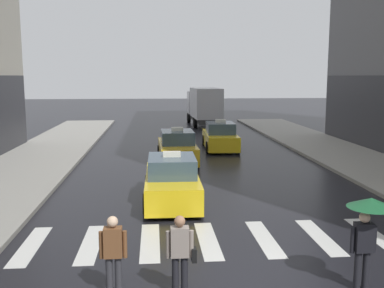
% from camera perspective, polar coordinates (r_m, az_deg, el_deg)
% --- Properties ---
extents(crosswalk_markings, '(11.30, 2.80, 0.01)m').
position_cam_1_polar(crosswalk_markings, '(12.31, 5.69, -12.03)').
color(crosswalk_markings, silver).
rests_on(crosswalk_markings, ground).
extents(taxi_lead, '(1.96, 4.56, 1.80)m').
position_cam_1_polar(taxi_lead, '(15.52, -2.59, -4.84)').
color(taxi_lead, yellow).
rests_on(taxi_lead, ground).
extents(taxi_second, '(2.00, 4.57, 1.80)m').
position_cam_1_polar(taxi_second, '(22.71, -1.91, -0.52)').
color(taxi_second, gold).
rests_on(taxi_second, ground).
extents(taxi_third, '(2.04, 4.59, 1.80)m').
position_cam_1_polar(taxi_third, '(26.77, 3.63, 0.87)').
color(taxi_third, yellow).
rests_on(taxi_third, ground).
extents(box_truck, '(2.52, 7.62, 3.35)m').
position_cam_1_polar(box_truck, '(39.30, 1.56, 5.02)').
color(box_truck, '#2D2D2D').
rests_on(box_truck, ground).
extents(pedestrian_with_umbrella, '(0.96, 0.96, 1.94)m').
position_cam_1_polar(pedestrian_with_umbrella, '(9.75, 21.67, -8.84)').
color(pedestrian_with_umbrella, black).
rests_on(pedestrian_with_umbrella, ground).
extents(pedestrian_with_handbag, '(0.60, 0.24, 1.65)m').
position_cam_1_polar(pedestrian_with_handbag, '(9.04, -1.48, -13.51)').
color(pedestrian_with_handbag, black).
rests_on(pedestrian_with_handbag, ground).
extents(pedestrian_plain_coat, '(0.55, 0.24, 1.65)m').
position_cam_1_polar(pedestrian_plain_coat, '(9.14, -10.06, -13.35)').
color(pedestrian_plain_coat, '#333338').
rests_on(pedestrian_plain_coat, ground).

